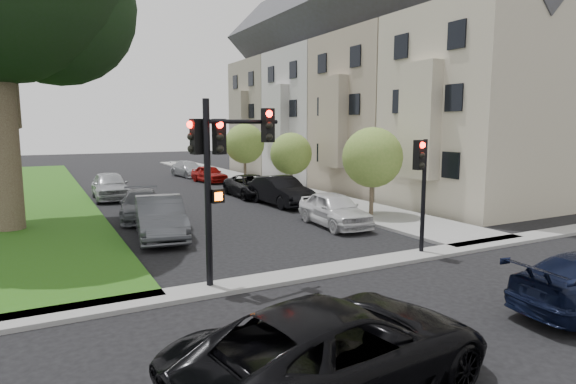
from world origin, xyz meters
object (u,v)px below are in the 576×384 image
car_cross_near (339,348)px  car_parked_3 (209,174)px  car_parked_4 (189,169)px  small_tree_a (372,158)px  traffic_signal_secondary (421,175)px  car_parked_5 (160,218)px  car_parked_7 (110,186)px  small_tree_c (245,144)px  car_parked_2 (252,186)px  car_parked_1 (281,191)px  traffic_signal_main (221,159)px  small_tree_b (291,154)px  car_parked_0 (334,209)px  car_parked_6 (142,205)px

car_cross_near → car_parked_3: car_cross_near is taller
car_parked_4 → car_parked_3: bearing=-95.8°
small_tree_a → traffic_signal_secondary: bearing=-114.2°
car_parked_5 → car_parked_7: (-0.29, 11.25, 0.01)m
small_tree_c → car_parked_2: 7.54m
car_parked_1 → car_parked_5: (-7.54, -4.67, 0.01)m
small_tree_c → car_parked_2: bearing=-109.6°
traffic_signal_secondary → car_parked_4: traffic_signal_secondary is taller
car_parked_7 → car_cross_near: bearing=-87.3°
car_parked_2 → car_parked_7: car_parked_7 is taller
car_parked_2 → car_parked_1: bearing=-86.3°
traffic_signal_secondary → car_parked_2: 14.82m
car_parked_1 → car_parked_4: bearing=87.1°
car_cross_near → car_parked_4: (7.32, 33.50, -0.13)m
traffic_signal_secondary → car_parked_4: size_ratio=0.87×
traffic_signal_main → car_parked_4: traffic_signal_main is taller
car_parked_7 → small_tree_b: bearing=-17.5°
small_tree_b → small_tree_c: 7.29m
small_tree_b → car_cross_near: bearing=-116.2°
car_parked_4 → small_tree_a: bearing=-91.9°
car_parked_0 → car_parked_7: bearing=125.1°
car_parked_7 → car_parked_2: bearing=-19.7°
car_parked_6 → car_parked_7: car_parked_7 is taller
car_parked_5 → car_parked_7: 11.25m
traffic_signal_secondary → car_parked_6: (-6.90, 10.61, -2.02)m
traffic_signal_main → car_cross_near: 6.35m
car_cross_near → car_parked_1: bearing=-32.9°
small_tree_c → car_cross_near: 28.97m
small_tree_c → car_parked_7: (-10.08, -3.71, -2.14)m
car_parked_3 → car_parked_6: bearing=-130.2°
small_tree_b → car_parked_7: small_tree_b is taller
traffic_signal_secondary → car_parked_1: 11.33m
small_tree_a → car_parked_6: small_tree_a is taller
traffic_signal_secondary → car_parked_0: (0.08, 5.22, -1.95)m
car_parked_5 → small_tree_c: bearing=64.6°
traffic_signal_main → car_parked_4: 28.77m
car_parked_3 → small_tree_c: bearing=-44.7°
car_parked_2 → car_parked_4: (-0.06, 13.09, -0.02)m
car_parked_1 → car_parked_7: car_parked_7 is taller
car_cross_near → car_parked_0: 13.05m
traffic_signal_secondary → car_parked_6: bearing=123.0°
car_parked_2 → car_parked_4: car_parked_2 is taller
car_parked_6 → car_parked_4: bearing=77.7°
traffic_signal_main → car_parked_3: bearing=72.3°
traffic_signal_main → car_parked_4: (7.14, 27.73, -2.77)m
car_cross_near → traffic_signal_secondary: bearing=-59.6°
car_parked_7 → car_parked_4: bearing=54.9°
car_cross_near → car_parked_6: 16.34m
car_parked_3 → car_parked_5: (-7.53, -16.55, 0.15)m
small_tree_b → car_parked_4: small_tree_b is taller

